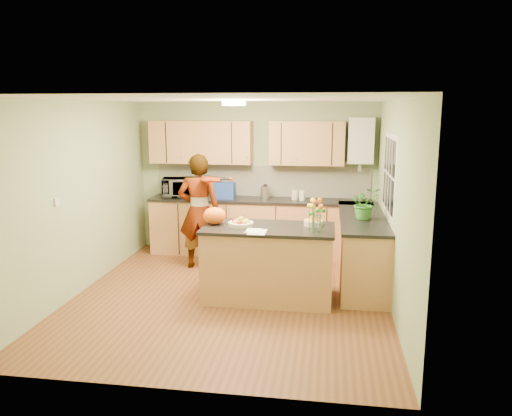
# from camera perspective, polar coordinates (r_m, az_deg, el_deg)

# --- Properties ---
(floor) EXTENTS (4.50, 4.50, 0.00)m
(floor) POSITION_cam_1_polar(r_m,az_deg,el_deg) (6.59, -2.87, -9.98)
(floor) COLOR brown
(floor) RESTS_ON ground
(ceiling) EXTENTS (4.00, 4.50, 0.02)m
(ceiling) POSITION_cam_1_polar(r_m,az_deg,el_deg) (6.15, -3.10, 12.30)
(ceiling) COLOR white
(ceiling) RESTS_ON wall_back
(wall_back) EXTENTS (4.00, 0.02, 2.50)m
(wall_back) POSITION_cam_1_polar(r_m,az_deg,el_deg) (8.44, 0.03, 3.49)
(wall_back) COLOR #90A677
(wall_back) RESTS_ON floor
(wall_front) EXTENTS (4.00, 0.02, 2.50)m
(wall_front) POSITION_cam_1_polar(r_m,az_deg,el_deg) (4.13, -9.15, -4.81)
(wall_front) COLOR #90A677
(wall_front) RESTS_ON floor
(wall_left) EXTENTS (0.02, 4.50, 2.50)m
(wall_left) POSITION_cam_1_polar(r_m,az_deg,el_deg) (6.93, -19.42, 1.16)
(wall_left) COLOR #90A677
(wall_left) RESTS_ON floor
(wall_right) EXTENTS (0.02, 4.50, 2.50)m
(wall_right) POSITION_cam_1_polar(r_m,az_deg,el_deg) (6.18, 15.52, 0.25)
(wall_right) COLOR #90A677
(wall_right) RESTS_ON floor
(back_counter) EXTENTS (3.64, 0.62, 0.94)m
(back_counter) POSITION_cam_1_polar(r_m,az_deg,el_deg) (8.28, 0.41, -2.15)
(back_counter) COLOR #B17247
(back_counter) RESTS_ON floor
(right_counter) EXTENTS (0.62, 2.24, 0.94)m
(right_counter) POSITION_cam_1_polar(r_m,az_deg,el_deg) (7.15, 11.99, -4.54)
(right_counter) COLOR #B17247
(right_counter) RESTS_ON floor
(splashback) EXTENTS (3.60, 0.02, 0.52)m
(splashback) POSITION_cam_1_polar(r_m,az_deg,el_deg) (8.42, 0.69, 3.13)
(splashback) COLOR white
(splashback) RESTS_ON back_counter
(upper_cabinets) EXTENTS (3.20, 0.34, 0.70)m
(upper_cabinets) POSITION_cam_1_polar(r_m,az_deg,el_deg) (8.25, -1.36, 7.49)
(upper_cabinets) COLOR #B17247
(upper_cabinets) RESTS_ON wall_back
(boiler) EXTENTS (0.40, 0.30, 0.86)m
(boiler) POSITION_cam_1_polar(r_m,az_deg,el_deg) (8.15, 11.88, 7.55)
(boiler) COLOR silver
(boiler) RESTS_ON wall_back
(window_right) EXTENTS (0.01, 1.30, 1.05)m
(window_right) POSITION_cam_1_polar(r_m,az_deg,el_deg) (6.72, 14.98, 3.72)
(window_right) COLOR silver
(window_right) RESTS_ON wall_right
(light_switch) EXTENTS (0.02, 0.09, 0.09)m
(light_switch) POSITION_cam_1_polar(r_m,az_deg,el_deg) (6.40, -21.81, 0.67)
(light_switch) COLOR silver
(light_switch) RESTS_ON wall_left
(ceiling_lamp) EXTENTS (0.30, 0.30, 0.07)m
(ceiling_lamp) POSITION_cam_1_polar(r_m,az_deg,el_deg) (6.45, -2.55, 11.90)
(ceiling_lamp) COLOR #FFEABF
(ceiling_lamp) RESTS_ON ceiling
(peninsula_island) EXTENTS (1.64, 0.84, 0.94)m
(peninsula_island) POSITION_cam_1_polar(r_m,az_deg,el_deg) (6.36, 1.41, -6.28)
(peninsula_island) COLOR #B17247
(peninsula_island) RESTS_ON floor
(fruit_dish) EXTENTS (0.32, 0.32, 0.11)m
(fruit_dish) POSITION_cam_1_polar(r_m,az_deg,el_deg) (6.27, -1.74, -1.65)
(fruit_dish) COLOR beige
(fruit_dish) RESTS_ON peninsula_island
(orange_bowl) EXTENTS (0.23, 0.23, 0.14)m
(orange_bowl) POSITION_cam_1_polar(r_m,az_deg,el_deg) (6.32, 6.55, -1.50)
(orange_bowl) COLOR beige
(orange_bowl) RESTS_ON peninsula_island
(flower_vase) EXTENTS (0.24, 0.24, 0.45)m
(flower_vase) POSITION_cam_1_polar(r_m,az_deg,el_deg) (5.95, 6.98, 0.06)
(flower_vase) COLOR silver
(flower_vase) RESTS_ON peninsula_island
(orange_bag) EXTENTS (0.34, 0.31, 0.22)m
(orange_bag) POSITION_cam_1_polar(r_m,az_deg,el_deg) (6.38, -4.76, -0.88)
(orange_bag) COLOR orange
(orange_bag) RESTS_ON peninsula_island
(papers) EXTENTS (0.21, 0.29, 0.01)m
(papers) POSITION_cam_1_polar(r_m,az_deg,el_deg) (5.95, 0.12, -2.73)
(papers) COLOR white
(papers) RESTS_ON peninsula_island
(violinist) EXTENTS (0.66, 0.46, 1.74)m
(violinist) POSITION_cam_1_polar(r_m,az_deg,el_deg) (7.55, -6.51, -0.40)
(violinist) COLOR #E6AD8C
(violinist) RESTS_ON floor
(violin) EXTENTS (0.69, 0.60, 0.17)m
(violin) POSITION_cam_1_polar(r_m,az_deg,el_deg) (7.21, -5.51, 3.28)
(violin) COLOR #4B0D04
(violin) RESTS_ON violinist
(microwave) EXTENTS (0.64, 0.50, 0.32)m
(microwave) POSITION_cam_1_polar(r_m,az_deg,el_deg) (8.47, -8.68, 2.35)
(microwave) COLOR silver
(microwave) RESTS_ON back_counter
(blue_box) EXTENTS (0.33, 0.24, 0.26)m
(blue_box) POSITION_cam_1_polar(r_m,az_deg,el_deg) (8.24, -3.57, 2.01)
(blue_box) COLOR #203D97
(blue_box) RESTS_ON back_counter
(kettle) EXTENTS (0.15, 0.15, 0.28)m
(kettle) POSITION_cam_1_polar(r_m,az_deg,el_deg) (8.17, 1.05, 1.85)
(kettle) COLOR #B0B0B4
(kettle) RESTS_ON back_counter
(jar_cream) EXTENTS (0.13, 0.13, 0.16)m
(jar_cream) POSITION_cam_1_polar(r_m,az_deg,el_deg) (8.13, 4.46, 1.50)
(jar_cream) COLOR beige
(jar_cream) RESTS_ON back_counter
(jar_white) EXTENTS (0.13, 0.13, 0.15)m
(jar_white) POSITION_cam_1_polar(r_m,az_deg,el_deg) (8.09, 5.29, 1.43)
(jar_white) COLOR silver
(jar_white) RESTS_ON back_counter
(potted_plant) EXTENTS (0.46, 0.43, 0.43)m
(potted_plant) POSITION_cam_1_polar(r_m,az_deg,el_deg) (6.79, 12.33, 0.55)
(potted_plant) COLOR #337D29
(potted_plant) RESTS_ON right_counter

